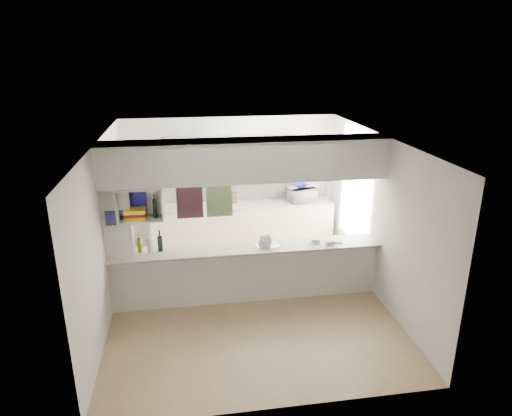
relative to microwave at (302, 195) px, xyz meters
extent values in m
plane|color=#A2825E|center=(-1.39, -2.06, -1.06)|extent=(4.80, 4.80, 0.00)
plane|color=white|center=(-1.39, -2.06, 1.54)|extent=(4.80, 4.80, 0.00)
plane|color=silver|center=(-1.39, 0.34, 0.24)|extent=(4.20, 0.00, 4.20)
plane|color=silver|center=(-3.49, -2.06, 0.24)|extent=(0.00, 4.80, 4.80)
plane|color=silver|center=(0.71, -2.06, 0.24)|extent=(0.00, 4.80, 4.80)
cube|color=silver|center=(-1.39, -2.06, -0.62)|extent=(4.20, 0.15, 0.88)
cube|color=#B2AA9C|center=(-1.39, -2.06, -0.16)|extent=(4.20, 0.50, 0.04)
cube|color=white|center=(-1.39, -2.06, 1.24)|extent=(4.20, 0.50, 0.60)
cube|color=silver|center=(-3.29, -2.06, 0.24)|extent=(0.40, 0.18, 2.60)
cube|color=#191E4C|center=(-3.29, -2.16, 0.49)|extent=(0.30, 0.01, 0.22)
cube|color=white|center=(-3.29, -2.16, 0.26)|extent=(0.30, 0.01, 0.24)
cube|color=black|center=(-2.24, -1.84, 0.62)|extent=(0.40, 0.02, 0.62)
cube|color=#1B747A|center=(-1.79, -1.84, 0.62)|extent=(0.40, 0.02, 0.62)
cube|color=white|center=(-2.94, -2.16, 0.45)|extent=(0.65, 0.35, 0.02)
cube|color=white|center=(-2.94, -2.16, 0.92)|extent=(0.65, 0.35, 0.02)
cube|color=white|center=(-2.94, -2.00, 0.69)|extent=(0.65, 0.02, 0.50)
cube|color=white|center=(-3.26, -2.16, 0.69)|extent=(0.02, 0.35, 0.50)
cube|color=white|center=(-2.63, -2.16, 0.69)|extent=(0.02, 0.35, 0.50)
cube|color=yellow|center=(-3.02, -2.16, 0.49)|extent=(0.30, 0.24, 0.05)
cube|color=#AA161D|center=(-3.02, -2.16, 0.54)|extent=(0.28, 0.22, 0.05)
cube|color=yellow|center=(-3.02, -2.16, 0.59)|extent=(0.30, 0.24, 0.05)
cube|color=#0E0B82|center=(-2.99, -2.04, 0.69)|extent=(0.26, 0.02, 0.34)
cylinder|color=black|center=(-2.74, -2.16, 0.60)|extent=(0.06, 0.06, 0.28)
cube|color=beige|center=(-1.19, 0.04, -0.61)|extent=(3.60, 0.60, 0.90)
cube|color=#B2AA9C|center=(-1.19, 0.04, -0.16)|extent=(3.60, 0.63, 0.03)
cube|color=silver|center=(-1.19, 0.32, 0.16)|extent=(3.60, 0.03, 0.60)
cube|color=beige|center=(-1.39, 0.17, 0.82)|extent=(2.62, 0.34, 0.72)
cube|color=white|center=(-0.64, 0.10, 0.42)|extent=(0.60, 0.46, 0.12)
cube|color=silver|center=(-0.64, -0.13, 0.38)|extent=(0.60, 0.02, 0.05)
imported|color=white|center=(0.00, 0.00, 0.00)|extent=(0.60, 0.48, 0.29)
imported|color=#0E0B82|center=(-0.02, 0.04, 0.17)|extent=(0.23, 0.23, 0.06)
cube|color=silver|center=(-1.07, -2.06, -0.14)|extent=(0.41, 0.35, 0.01)
cylinder|color=white|center=(-1.16, -2.08, -0.04)|extent=(0.05, 0.18, 0.18)
cylinder|color=white|center=(-1.10, -2.07, -0.04)|extent=(0.05, 0.18, 0.18)
cylinder|color=white|center=(-1.05, -2.06, -0.04)|extent=(0.05, 0.18, 0.18)
imported|color=white|center=(-1.18, -2.13, -0.09)|extent=(0.12, 0.12, 0.09)
cylinder|color=black|center=(-3.17, -2.08, -0.03)|extent=(0.08, 0.08, 0.23)
cylinder|color=black|center=(-3.17, -2.08, 0.14)|extent=(0.03, 0.03, 0.11)
cylinder|color=olive|center=(-3.02, -2.00, -0.02)|extent=(0.08, 0.08, 0.25)
cylinder|color=olive|center=(-3.02, -2.00, 0.16)|extent=(0.03, 0.03, 0.11)
cylinder|color=silver|center=(-2.87, -2.08, -0.01)|extent=(0.08, 0.08, 0.27)
cylinder|color=silver|center=(-2.87, -2.08, 0.18)|extent=(0.03, 0.03, 0.11)
cylinder|color=black|center=(-2.72, -2.00, -0.03)|extent=(0.08, 0.08, 0.23)
cylinder|color=black|center=(-2.72, -2.00, 0.14)|extent=(0.03, 0.03, 0.11)
cylinder|color=silver|center=(-0.30, -2.06, -0.11)|extent=(0.14, 0.14, 0.07)
cube|color=silver|center=(-0.09, -2.16, -0.11)|extent=(0.14, 0.10, 0.06)
cube|color=black|center=(0.05, -2.13, -0.14)|extent=(0.14, 0.07, 0.01)
cylinder|color=black|center=(-1.46, 0.09, -0.07)|extent=(0.11, 0.11, 0.16)
cube|color=brown|center=(-1.36, 0.12, -0.04)|extent=(0.11, 0.09, 0.21)
camera|label=1|loc=(-2.27, -8.48, 2.76)|focal=32.00mm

